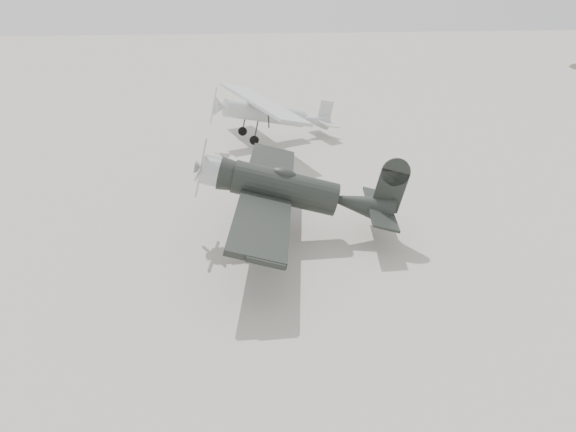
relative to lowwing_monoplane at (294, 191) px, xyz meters
name	(u,v)px	position (x,y,z in m)	size (l,w,h in m)	color
ground	(256,255)	(-1.66, -1.56, -1.98)	(160.00, 160.00, 0.00)	#9D9B8C
lowwing_monoplane	(294,191)	(0.00, 0.00, 0.00)	(8.35, 11.66, 3.75)	black
highwing_monoplane	(270,110)	(-0.03, 13.96, 0.03)	(8.12, 11.29, 3.21)	#A9ACAE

